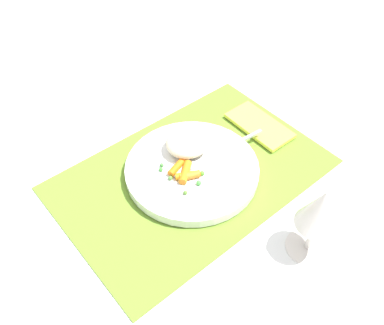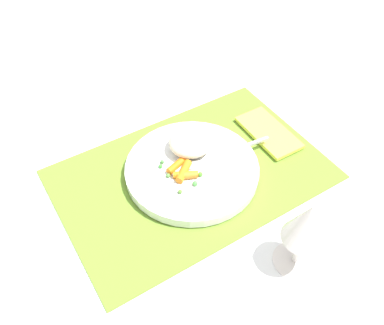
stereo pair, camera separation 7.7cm
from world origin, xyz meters
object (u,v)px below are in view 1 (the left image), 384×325
(wine_glass, at_px, (320,211))
(napkin, at_px, (259,126))
(rice_mound, at_px, (188,142))
(plate, at_px, (192,169))
(fork, at_px, (211,155))
(carrot_portion, at_px, (185,172))

(wine_glass, xyz_separation_m, napkin, (-0.15, -0.26, -0.09))
(rice_mound, bearing_deg, plate, 60.71)
(fork, distance_m, wine_glass, 0.26)
(napkin, bearing_deg, plate, 2.35)
(rice_mound, height_order, carrot_portion, rice_mound)
(wine_glass, bearing_deg, fork, -90.48)
(rice_mound, distance_m, carrot_portion, 0.07)
(wine_glass, distance_m, napkin, 0.31)
(carrot_portion, xyz_separation_m, wine_glass, (-0.07, 0.24, 0.07))
(plate, distance_m, napkin, 0.20)
(napkin, bearing_deg, wine_glass, 59.23)
(plate, relative_size, napkin, 1.76)
(rice_mound, xyz_separation_m, fork, (-0.02, 0.04, -0.02))
(plate, bearing_deg, carrot_portion, 17.54)
(carrot_portion, bearing_deg, fork, -177.53)
(wine_glass, bearing_deg, carrot_portion, -74.31)
(fork, bearing_deg, plate, -6.05)
(rice_mound, height_order, napkin, rice_mound)
(fork, xyz_separation_m, wine_glass, (0.00, 0.25, 0.07))
(carrot_portion, relative_size, wine_glass, 0.40)
(rice_mound, relative_size, carrot_portion, 1.47)
(wine_glass, relative_size, napkin, 1.01)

